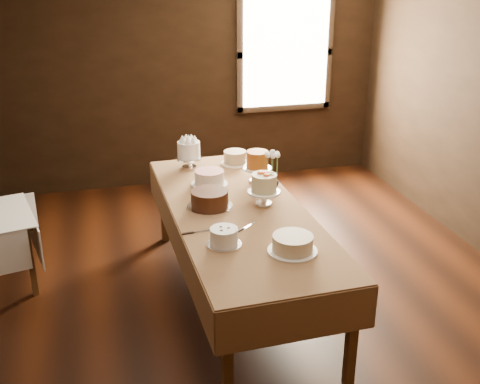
# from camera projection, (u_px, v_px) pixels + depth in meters

# --- Properties ---
(floor) EXTENTS (5.00, 6.00, 0.01)m
(floor) POSITION_uv_depth(u_px,v_px,m) (246.00, 304.00, 4.89)
(floor) COLOR black
(floor) RESTS_ON ground
(wall_back) EXTENTS (5.00, 0.02, 2.80)m
(wall_back) POSITION_uv_depth(u_px,v_px,m) (183.00, 74.00, 7.04)
(wall_back) COLOR black
(wall_back) RESTS_ON ground
(window) EXTENTS (1.10, 0.05, 1.30)m
(window) POSITION_uv_depth(u_px,v_px,m) (286.00, 54.00, 7.22)
(window) COLOR #FFEABF
(window) RESTS_ON wall_back
(display_table) EXTENTS (1.12, 2.73, 0.84)m
(display_table) POSITION_uv_depth(u_px,v_px,m) (238.00, 216.00, 4.69)
(display_table) COLOR #482D12
(display_table) RESTS_ON ground
(cake_meringue) EXTENTS (0.30, 0.30, 0.27)m
(cake_meringue) POSITION_uv_depth(u_px,v_px,m) (189.00, 156.00, 5.53)
(cake_meringue) COLOR silver
(cake_meringue) RESTS_ON display_table
(cake_speckled) EXTENTS (0.30, 0.30, 0.13)m
(cake_speckled) POSITION_uv_depth(u_px,v_px,m) (235.00, 158.00, 5.66)
(cake_speckled) COLOR white
(cake_speckled) RESTS_ON display_table
(cake_lattice) EXTENTS (0.36, 0.36, 0.12)m
(cake_lattice) POSITION_uv_depth(u_px,v_px,m) (209.00, 179.00, 5.15)
(cake_lattice) COLOR white
(cake_lattice) RESTS_ON display_table
(cake_caramel) EXTENTS (0.27, 0.27, 0.30)m
(cake_caramel) POSITION_uv_depth(u_px,v_px,m) (257.00, 168.00, 5.20)
(cake_caramel) COLOR white
(cake_caramel) RESTS_ON display_table
(cake_chocolate) EXTENTS (0.43, 0.43, 0.14)m
(cake_chocolate) POSITION_uv_depth(u_px,v_px,m) (210.00, 199.00, 4.68)
(cake_chocolate) COLOR silver
(cake_chocolate) RESTS_ON display_table
(cake_flowers) EXTENTS (0.27, 0.27, 0.27)m
(cake_flowers) POSITION_uv_depth(u_px,v_px,m) (264.00, 191.00, 4.72)
(cake_flowers) COLOR white
(cake_flowers) RESTS_ON display_table
(cake_swirl) EXTENTS (0.25, 0.25, 0.13)m
(cake_swirl) POSITION_uv_depth(u_px,v_px,m) (224.00, 237.00, 4.07)
(cake_swirl) COLOR silver
(cake_swirl) RESTS_ON display_table
(cake_cream) EXTENTS (0.40, 0.40, 0.12)m
(cake_cream) POSITION_uv_depth(u_px,v_px,m) (293.00, 244.00, 3.98)
(cake_cream) COLOR white
(cake_cream) RESTS_ON display_table
(cake_server_a) EXTENTS (0.21, 0.16, 0.01)m
(cake_server_a) POSITION_uv_depth(u_px,v_px,m) (250.00, 225.00, 4.38)
(cake_server_a) COLOR silver
(cake_server_a) RESTS_ON display_table
(cake_server_c) EXTENTS (0.06, 0.24, 0.01)m
(cake_server_c) POSITION_uv_depth(u_px,v_px,m) (226.00, 196.00, 4.92)
(cake_server_c) COLOR silver
(cake_server_c) RESTS_ON display_table
(cake_server_d) EXTENTS (0.23, 0.13, 0.01)m
(cake_server_d) POSITION_uv_depth(u_px,v_px,m) (267.00, 191.00, 5.03)
(cake_server_d) COLOR silver
(cake_server_d) RESTS_ON display_table
(cake_server_e) EXTENTS (0.24, 0.04, 0.01)m
(cake_server_e) POSITION_uv_depth(u_px,v_px,m) (204.00, 231.00, 4.29)
(cake_server_e) COLOR silver
(cake_server_e) RESTS_ON display_table
(flower_vase) EXTENTS (0.16, 0.16, 0.13)m
(flower_vase) POSITION_uv_depth(u_px,v_px,m) (272.00, 181.00, 5.07)
(flower_vase) COLOR #2D2823
(flower_vase) RESTS_ON display_table
(flower_bouquet) EXTENTS (0.14, 0.14, 0.20)m
(flower_bouquet) POSITION_uv_depth(u_px,v_px,m) (272.00, 161.00, 5.00)
(flower_bouquet) COLOR white
(flower_bouquet) RESTS_ON flower_vase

